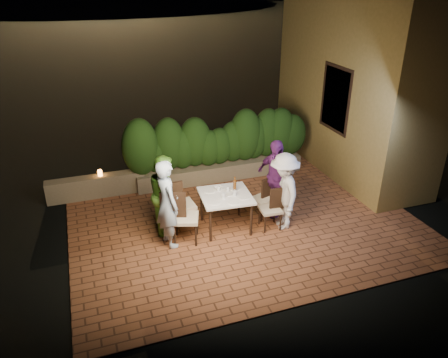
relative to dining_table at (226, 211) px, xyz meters
name	(u,v)px	position (x,y,z in m)	size (l,w,h in m)	color
ground	(247,225)	(0.45, -0.04, -0.40)	(400.00, 400.00, 0.00)	black
terrace_floor	(238,216)	(0.45, 0.46, -0.45)	(7.00, 6.00, 0.15)	brown
building_wall	(355,71)	(4.05, 1.96, 2.12)	(1.60, 5.00, 5.00)	#A28540
window_pane	(337,99)	(3.27, 1.46, 1.62)	(0.08, 1.00, 1.40)	black
window_frame	(336,99)	(3.26, 1.46, 1.62)	(0.06, 1.15, 1.55)	black
planter	(220,170)	(0.65, 2.26, -0.17)	(4.20, 0.55, 0.40)	#726549
hedge	(220,142)	(0.65, 2.26, 0.57)	(4.00, 0.70, 1.10)	#18360E
parapet	(96,186)	(-2.35, 2.26, -0.12)	(2.20, 0.30, 0.50)	#726549
hill	(103,36)	(2.45, 59.96, -4.38)	(52.00, 40.00, 22.00)	black
dining_table	(226,211)	(0.00, 0.00, 0.00)	(0.98, 0.98, 0.75)	white
plate_nw	(214,202)	(-0.31, -0.23, 0.38)	(0.21, 0.21, 0.01)	white
plate_sw	(210,191)	(-0.25, 0.26, 0.38)	(0.24, 0.24, 0.01)	white
plate_ne	(243,197)	(0.29, -0.21, 0.38)	(0.22, 0.22, 0.01)	white
plate_se	(235,189)	(0.26, 0.18, 0.38)	(0.23, 0.23, 0.01)	white
plate_centre	(227,194)	(0.02, 0.01, 0.38)	(0.23, 0.23, 0.01)	white
plate_front	(233,202)	(0.04, -0.33, 0.38)	(0.24, 0.24, 0.01)	white
glass_nw	(223,196)	(-0.09, -0.13, 0.43)	(0.07, 0.07, 0.12)	silver
glass_sw	(219,189)	(-0.08, 0.20, 0.43)	(0.06, 0.06, 0.11)	silver
glass_ne	(234,193)	(0.15, -0.10, 0.43)	(0.07, 0.07, 0.12)	silver
glass_se	(228,189)	(0.09, 0.13, 0.43)	(0.06, 0.06, 0.10)	silver
beer_bottle	(235,184)	(0.21, 0.07, 0.54)	(0.06, 0.06, 0.33)	#532D0D
bowl	(219,188)	(-0.05, 0.29, 0.40)	(0.18, 0.18, 0.04)	white
chair_left_front	(185,217)	(-0.87, -0.19, 0.15)	(0.48, 0.48, 1.04)	black
chair_left_back	(182,204)	(-0.81, 0.33, 0.14)	(0.48, 0.48, 1.03)	black
chair_right_front	(270,209)	(0.85, -0.29, 0.06)	(0.40, 0.40, 0.87)	black
chair_right_back	(262,198)	(0.87, 0.19, 0.05)	(0.39, 0.39, 0.84)	black
diner_blue	(167,204)	(-1.20, -0.18, 0.49)	(0.63, 0.41, 1.73)	silver
diner_green	(166,194)	(-1.12, 0.35, 0.42)	(0.78, 0.60, 1.60)	#79D041
diner_white	(284,192)	(1.10, -0.33, 0.42)	(1.03, 0.59, 1.60)	silver
diner_purple	(275,178)	(1.16, 0.21, 0.46)	(0.98, 0.41, 1.68)	#60236B
parapet_lamp	(100,173)	(-2.24, 2.26, 0.20)	(0.10, 0.10, 0.14)	orange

